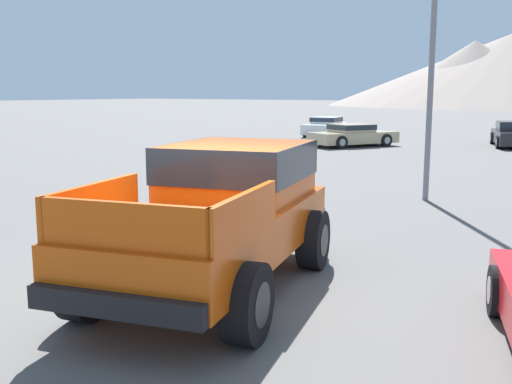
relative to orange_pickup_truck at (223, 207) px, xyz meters
The scene contains 4 objects.
ground_plane 1.33m from the orange_pickup_truck, 69.54° to the right, with size 320.00×320.00×0.00m, color #5B5956.
orange_pickup_truck is the anchor object (origin of this frame).
parked_car_white 28.54m from the orange_pickup_truck, 115.22° to the left, with size 2.33×4.33×1.15m.
parked_car_tan 21.90m from the orange_pickup_truck, 110.93° to the left, with size 3.63×4.63×1.09m.
Camera 1 is at (4.70, -5.66, 2.66)m, focal length 42.00 mm.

